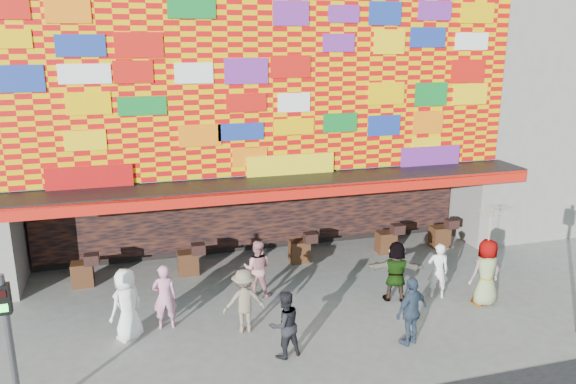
# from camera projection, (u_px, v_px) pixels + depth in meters

# --- Properties ---
(ground) EXTENTS (90.00, 90.00, 0.00)m
(ground) POSITION_uv_depth(u_px,v_px,m) (316.00, 337.00, 13.34)
(ground) COLOR slate
(ground) RESTS_ON ground
(shop_building) EXTENTS (15.20, 9.40, 10.00)m
(shop_building) POSITION_uv_depth(u_px,v_px,m) (243.00, 87.00, 19.54)
(shop_building) COLOR gray
(shop_building) RESTS_ON ground
(neighbor_right) EXTENTS (11.00, 8.00, 12.00)m
(neighbor_right) POSITION_uv_depth(u_px,v_px,m) (559.00, 61.00, 22.61)
(neighbor_right) COLOR gray
(neighbor_right) RESTS_ON ground
(signal_left) EXTENTS (0.22, 0.20, 3.00)m
(signal_left) POSITION_uv_depth(u_px,v_px,m) (9.00, 335.00, 9.81)
(signal_left) COLOR #59595B
(signal_left) RESTS_ON ground
(ped_a) EXTENTS (1.02, 0.97, 1.75)m
(ped_a) POSITION_uv_depth(u_px,v_px,m) (127.00, 304.00, 13.08)
(ped_a) COLOR white
(ped_a) RESTS_ON ground
(ped_b) EXTENTS (0.60, 0.40, 1.64)m
(ped_b) POSITION_uv_depth(u_px,v_px,m) (165.00, 297.00, 13.60)
(ped_b) COLOR #CD85A2
(ped_b) RESTS_ON ground
(ped_c) EXTENTS (0.88, 0.77, 1.55)m
(ped_c) POSITION_uv_depth(u_px,v_px,m) (284.00, 324.00, 12.37)
(ped_c) COLOR black
(ped_c) RESTS_ON ground
(ped_d) EXTENTS (1.03, 0.61, 1.59)m
(ped_d) POSITION_uv_depth(u_px,v_px,m) (244.00, 301.00, 13.45)
(ped_d) COLOR #776957
(ped_d) RESTS_ON ground
(ped_e) EXTENTS (1.05, 0.74, 1.66)m
(ped_e) POSITION_uv_depth(u_px,v_px,m) (411.00, 311.00, 12.86)
(ped_e) COLOR #2F3F53
(ped_e) RESTS_ON ground
(ped_f) EXTENTS (1.62, 0.98, 1.66)m
(ped_f) POSITION_uv_depth(u_px,v_px,m) (396.00, 271.00, 15.06)
(ped_f) COLOR gray
(ped_f) RESTS_ON ground
(ped_g) EXTENTS (0.92, 0.63, 1.82)m
(ped_g) POSITION_uv_depth(u_px,v_px,m) (486.00, 272.00, 14.80)
(ped_g) COLOR gray
(ped_g) RESTS_ON ground
(ped_h) EXTENTS (0.65, 0.53, 1.56)m
(ped_h) POSITION_uv_depth(u_px,v_px,m) (438.00, 271.00, 15.23)
(ped_h) COLOR white
(ped_h) RESTS_ON ground
(ped_i) EXTENTS (0.95, 0.86, 1.60)m
(ped_i) POSITION_uv_depth(u_px,v_px,m) (257.00, 268.00, 15.33)
(ped_i) COLOR #C47F83
(ped_i) RESTS_ON ground
(parasol) EXTENTS (1.29, 1.30, 1.93)m
(parasol) POSITION_uv_depth(u_px,v_px,m) (491.00, 226.00, 14.46)
(parasol) COLOR beige
(parasol) RESTS_ON ground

